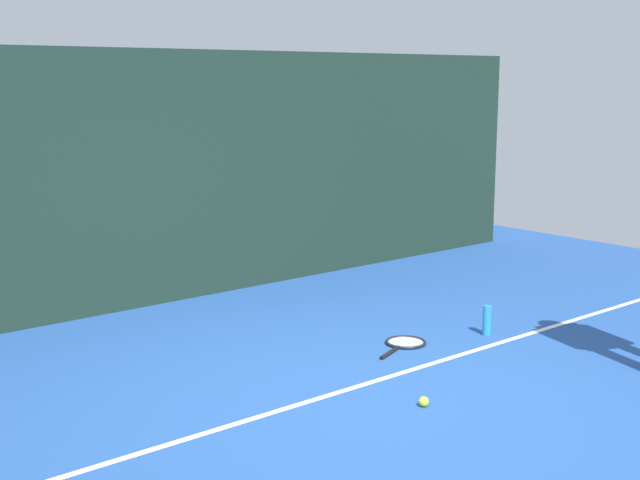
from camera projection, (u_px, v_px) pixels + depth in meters
name	position (u px, v px, depth m)	size (l,w,h in m)	color
ground_plane	(359.00, 400.00, 5.59)	(12.00, 12.00, 0.00)	#234C93
back_fence	(132.00, 181.00, 7.63)	(10.00, 0.10, 2.31)	#192D23
court_line	(340.00, 392.00, 5.73)	(9.00, 0.05, 0.00)	white
tennis_racket	(404.00, 343.00, 6.74)	(0.64, 0.42, 0.03)	black
tennis_ball_near_player	(424.00, 402.00, 5.47)	(0.07, 0.07, 0.07)	#CCE033
water_bottle	(487.00, 320.00, 6.97)	(0.07, 0.07, 0.25)	#268CD8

